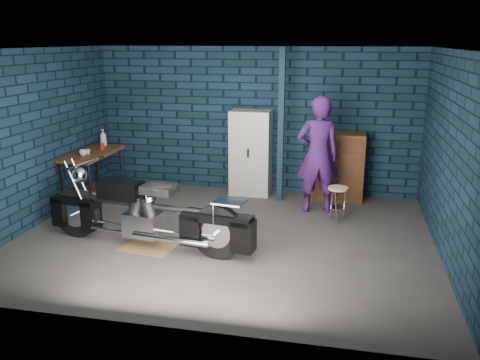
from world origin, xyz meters
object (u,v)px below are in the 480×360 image
object	(u,v)px
workbench	(94,177)
locker	(251,153)
shop_stool	(337,204)
person	(318,155)
tool_chest	(338,167)
motorcycle	(147,208)
storage_bin	(83,202)

from	to	relation	value
workbench	locker	bearing A→B (deg)	21.70
workbench	shop_stool	xyz separation A→B (m)	(4.28, -0.15, -0.17)
person	tool_chest	bearing A→B (deg)	-125.87
tool_chest	motorcycle	bearing A→B (deg)	-131.70
motorcycle	tool_chest	xyz separation A→B (m)	(2.52, 2.83, 0.02)
workbench	locker	distance (m)	2.86
workbench	motorcycle	size ratio (longest dim) A/B	0.53
motorcycle	person	distance (m)	3.03
locker	tool_chest	world-z (taller)	locker
person	tool_chest	size ratio (longest dim) A/B	1.61
motorcycle	shop_stool	size ratio (longest dim) A/B	4.66
motorcycle	shop_stool	world-z (taller)	motorcycle
person	shop_stool	size ratio (longest dim) A/B	3.43
person	storage_bin	bearing A→B (deg)	-1.53
shop_stool	tool_chest	bearing A→B (deg)	91.79
workbench	tool_chest	distance (m)	4.37
locker	shop_stool	size ratio (longest dim) A/B	2.77
person	locker	size ratio (longest dim) A/B	1.24
workbench	tool_chest	bearing A→B (deg)	13.91
tool_chest	shop_stool	size ratio (longest dim) A/B	2.14
storage_bin	person	bearing A→B (deg)	11.35
storage_bin	locker	world-z (taller)	locker
locker	person	bearing A→B (deg)	-31.08
person	locker	xyz separation A→B (m)	(-1.28, 0.77, -0.19)
storage_bin	shop_stool	distance (m)	4.28
person	locker	distance (m)	1.50
person	storage_bin	distance (m)	4.06
person	motorcycle	bearing A→B (deg)	30.31
person	workbench	bearing A→B (deg)	-8.76
shop_stool	motorcycle	bearing A→B (deg)	-147.57
tool_chest	locker	bearing A→B (deg)	180.00
tool_chest	workbench	bearing A→B (deg)	-166.09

